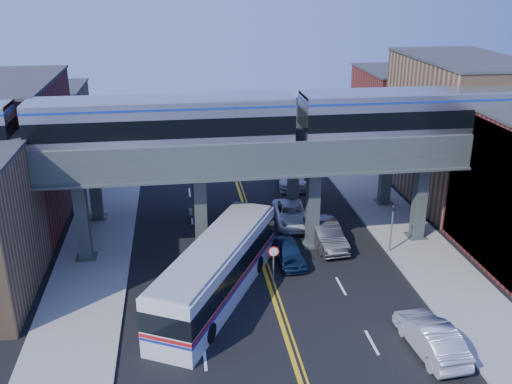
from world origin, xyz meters
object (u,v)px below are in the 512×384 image
transit_bus (217,271)px  car_lane_c (291,214)px  traffic_signal (392,223)px  car_lane_a (288,252)px  car_lane_d (291,175)px  car_parked_curb (431,337)px  transit_train (163,124)px  stop_sign (274,259)px  car_lane_b (326,234)px

transit_bus → car_lane_c: size_ratio=2.47×
traffic_signal → car_lane_a: bearing=-177.8°
car_lane_a → car_lane_d: car_lane_d is taller
car_lane_d → car_lane_c: bearing=-95.3°
traffic_signal → car_lane_a: 7.56m
transit_bus → car_lane_d: bearing=3.3°
car_lane_a → car_lane_d: 15.51m
car_parked_curb → traffic_signal: bearing=-104.4°
transit_train → stop_sign: transit_train is taller
car_lane_c → car_parked_curb: (3.98, -17.25, 0.12)m
traffic_signal → car_lane_a: (-7.40, -0.29, -1.53)m
car_lane_b → car_lane_d: size_ratio=0.89×
stop_sign → car_lane_b: (4.68, 4.81, -0.86)m
traffic_signal → car_lane_b: (-4.22, 1.81, -1.41)m
stop_sign → car_lane_c: bearing=72.0°
car_lane_b → car_lane_d: car_lane_b is taller
transit_train → stop_sign: size_ratio=19.96×
car_lane_d → transit_train: bearing=-125.2°
car_parked_curb → stop_sign: bearing=-53.9°
car_lane_c → car_parked_curb: 17.70m
car_lane_d → stop_sign: bearing=-98.9°
transit_bus → stop_sign: bearing=-45.0°
car_lane_b → car_lane_d: bearing=85.6°
traffic_signal → car_parked_curb: (-1.95, -11.12, -1.42)m
car_lane_c → transit_bus: bearing=-120.4°
traffic_signal → car_lane_d: traffic_signal is taller
car_lane_c → stop_sign: bearing=-105.6°
transit_bus → car_lane_d: (8.39, 19.08, -0.92)m
stop_sign → car_lane_d: (4.70, 17.88, -0.87)m
traffic_signal → car_lane_b: bearing=156.8°
transit_train → car_lane_c: bearing=23.5°
car_lane_b → car_parked_curb: bearing=-84.4°
car_lane_a → car_lane_d: (3.20, 15.17, 0.12)m
traffic_signal → car_parked_curb: traffic_signal is taller
transit_train → car_lane_d: 19.13m
transit_bus → car_parked_curb: 12.73m
traffic_signal → car_lane_a: traffic_signal is taller
traffic_signal → car_lane_b: traffic_signal is taller
transit_train → car_lane_b: (11.21, -0.19, -8.58)m
car_lane_c → car_lane_b: bearing=-65.9°
transit_train → car_lane_b: transit_train is taller
transit_bus → car_lane_d: 20.86m
stop_sign → car_parked_curb: stop_sign is taller
transit_bus → car_parked_curb: (10.64, -6.92, -0.93)m
car_lane_d → car_parked_curb: bearing=-79.2°
car_lane_c → car_lane_d: (1.73, 8.75, 0.13)m
car_parked_curb → car_lane_a: bearing=-67.7°
transit_bus → car_lane_b: bearing=-27.3°
car_parked_curb → car_lane_c: bearing=-81.4°
car_lane_c → car_lane_a: bearing=-100.5°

